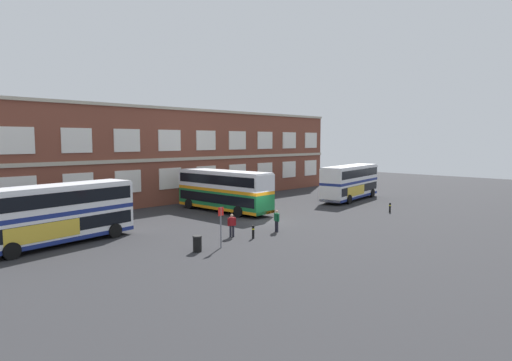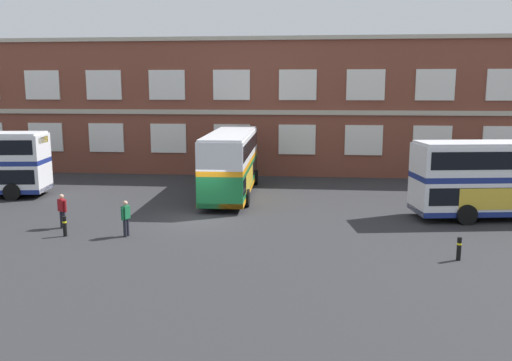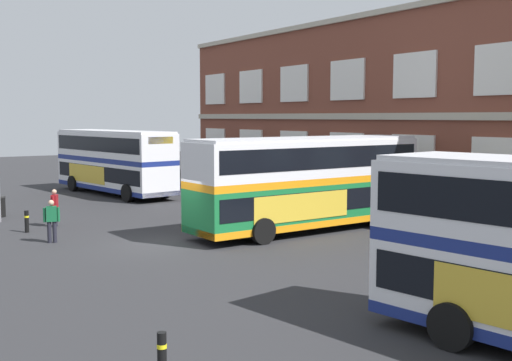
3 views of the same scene
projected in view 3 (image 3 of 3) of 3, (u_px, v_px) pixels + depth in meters
The scene contains 9 objects.
ground_plane at pixel (212, 239), 25.92m from camera, with size 120.00×120.00×0.00m, color #2B2B2D.
brick_terminal_building at pixel (506, 112), 32.33m from camera, with size 50.51×8.19×10.64m.
double_decker_near at pixel (114, 161), 40.51m from camera, with size 11.25×4.04×4.07m.
double_decker_middle at pixel (308, 182), 27.48m from camera, with size 3.11×11.07×4.07m.
waiting_passenger at pixel (52, 219), 24.98m from camera, with size 0.34×0.64×1.70m.
second_passenger at pixel (55, 206), 28.63m from camera, with size 0.60×0.41×1.70m.
station_litter_bin at pixel (0, 207), 31.46m from camera, with size 0.60×0.60×1.03m.
safety_bollard_west at pixel (162, 356), 11.90m from camera, with size 0.19×0.19×0.95m.
safety_bollard_east at pixel (27, 221), 27.25m from camera, with size 0.19×0.19×0.95m.
Camera 3 is at (22.31, -10.58, 4.96)m, focal length 44.65 mm.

